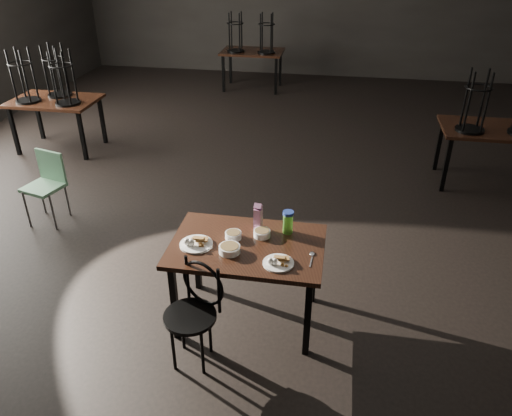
% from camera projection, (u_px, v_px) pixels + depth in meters
% --- Properties ---
extents(main_table, '(1.20, 0.80, 0.75)m').
position_uv_depth(main_table, '(247.00, 252.00, 3.93)').
color(main_table, black).
rests_on(main_table, ground).
extents(plate_left, '(0.26, 0.26, 0.08)m').
position_uv_depth(plate_left, '(196.00, 243.00, 3.87)').
color(plate_left, white).
rests_on(plate_left, main_table).
extents(plate_right, '(0.23, 0.23, 0.07)m').
position_uv_depth(plate_right, '(278.00, 262.00, 3.65)').
color(plate_right, white).
rests_on(plate_right, main_table).
extents(bowl_near, '(0.13, 0.13, 0.05)m').
position_uv_depth(bowl_near, '(233.00, 235.00, 3.95)').
color(bowl_near, white).
rests_on(bowl_near, main_table).
extents(bowl_far, '(0.13, 0.13, 0.05)m').
position_uv_depth(bowl_far, '(262.00, 233.00, 3.98)').
color(bowl_far, white).
rests_on(bowl_far, main_table).
extents(bowl_big, '(0.16, 0.16, 0.06)m').
position_uv_depth(bowl_big, '(229.00, 249.00, 3.78)').
color(bowl_big, white).
rests_on(bowl_big, main_table).
extents(juice_carton, '(0.07, 0.07, 0.24)m').
position_uv_depth(juice_carton, '(258.00, 218.00, 4.02)').
color(juice_carton, '#911A69').
rests_on(juice_carton, main_table).
extents(water_bottle, '(0.10, 0.10, 0.19)m').
position_uv_depth(water_bottle, '(288.00, 222.00, 3.99)').
color(water_bottle, '#71DF41').
rests_on(water_bottle, main_table).
extents(spoon, '(0.04, 0.20, 0.01)m').
position_uv_depth(spoon, '(312.00, 255.00, 3.76)').
color(spoon, silver).
rests_on(spoon, main_table).
extents(bentwood_chair, '(0.44, 0.43, 0.82)m').
position_uv_depth(bentwood_chair, '(195.00, 306.00, 3.65)').
color(bentwood_chair, black).
rests_on(bentwood_chair, ground).
extents(school_chair, '(0.45, 0.45, 0.79)m').
position_uv_depth(school_chair, '(47.00, 181.00, 5.46)').
color(school_chair, '#6FAD81').
rests_on(school_chair, ground).
extents(bg_table_left, '(1.20, 0.80, 1.48)m').
position_uv_depth(bg_table_left, '(53.00, 98.00, 7.05)').
color(bg_table_left, black).
rests_on(bg_table_left, ground).
extents(bg_table_right, '(1.20, 0.80, 1.48)m').
position_uv_depth(bg_table_right, '(493.00, 129.00, 6.06)').
color(bg_table_right, black).
rests_on(bg_table_right, ground).
extents(bg_table_far, '(1.20, 0.80, 1.48)m').
position_uv_depth(bg_table_far, '(252.00, 51.00, 9.74)').
color(bg_table_far, black).
rests_on(bg_table_far, ground).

